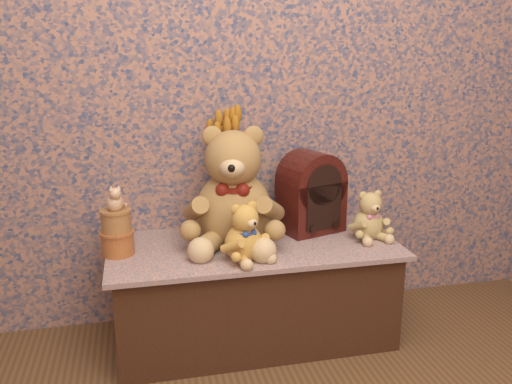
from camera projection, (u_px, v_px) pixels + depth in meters
display_shelf at (253, 291)px, 2.31m from camera, size 1.21×0.57×0.43m
teddy_large at (233, 181)px, 2.21m from camera, size 0.52×0.58×0.53m
teddy_medium at (243, 229)px, 2.06m from camera, size 0.27×0.29×0.25m
teddy_small at (369, 213)px, 2.29m from camera, size 0.20×0.23×0.23m
cathedral_radio at (311, 191)px, 2.37m from camera, size 0.31×0.26×0.36m
ceramic_vase at (226, 209)px, 2.36m from camera, size 0.16×0.16×0.22m
dried_stalks at (225, 142)px, 2.28m from camera, size 0.23×0.23×0.39m
biscuit_tin_lower at (118, 243)px, 2.12m from camera, size 0.15×0.15×0.09m
biscuit_tin_upper at (116, 221)px, 2.10m from camera, size 0.15×0.15×0.09m
cat_figurine at (114, 197)px, 2.07m from camera, size 0.09×0.10×0.11m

